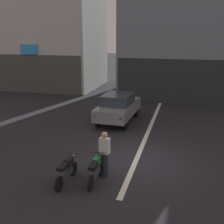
{
  "coord_description": "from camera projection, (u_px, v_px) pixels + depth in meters",
  "views": [
    {
      "loc": [
        1.79,
        -10.76,
        5.03
      ],
      "look_at": [
        -1.53,
        2.0,
        1.4
      ],
      "focal_mm": 46.74,
      "sensor_mm": 36.0,
      "label": 1
    }
  ],
  "objects": [
    {
      "name": "person_by_motorcycles",
      "position": [
        105.0,
        154.0,
        10.36
      ],
      "size": [
        0.39,
        0.26,
        1.67
      ],
      "color": "#23232D",
      "rests_on": "ground"
    },
    {
      "name": "motorcycle_green_row_left_mid",
      "position": [
        95.0,
        170.0,
        10.01
      ],
      "size": [
        0.55,
        1.67,
        0.98
      ],
      "color": "black",
      "rests_on": "ground"
    },
    {
      "name": "ground_plane",
      "position": [
        136.0,
        160.0,
        11.81
      ],
      "size": [
        120.0,
        120.0,
        0.0
      ],
      "primitive_type": "plane",
      "color": "#232328"
    },
    {
      "name": "lane_centre_line",
      "position": [
        154.0,
        119.0,
        17.41
      ],
      "size": [
        0.2,
        18.0,
        0.01
      ],
      "primitive_type": "cube",
      "color": "silver",
      "rests_on": "ground"
    },
    {
      "name": "car_grey_crossing_near",
      "position": [
        118.0,
        107.0,
        16.71
      ],
      "size": [
        1.96,
        4.18,
        1.64
      ],
      "color": "black",
      "rests_on": "ground"
    },
    {
      "name": "building_corner_left",
      "position": [
        41.0,
        22.0,
        26.92
      ],
      "size": [
        10.81,
        7.35,
        11.84
      ],
      "color": "silver",
      "rests_on": "ground"
    },
    {
      "name": "motorcycle_black_row_leftmost",
      "position": [
        67.0,
        170.0,
        9.96
      ],
      "size": [
        0.55,
        1.67,
        0.98
      ],
      "color": "black",
      "rests_on": "ground"
    }
  ]
}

